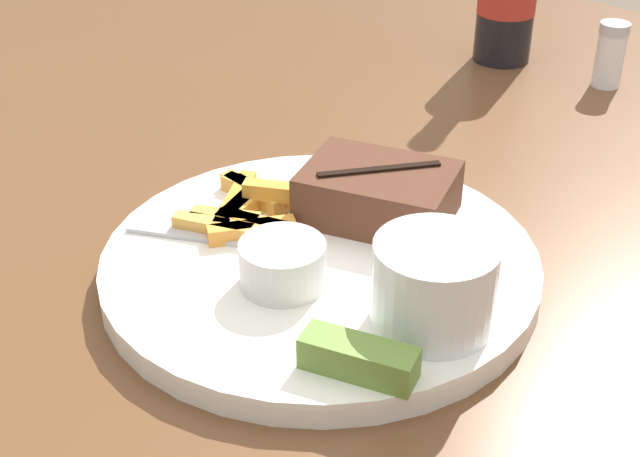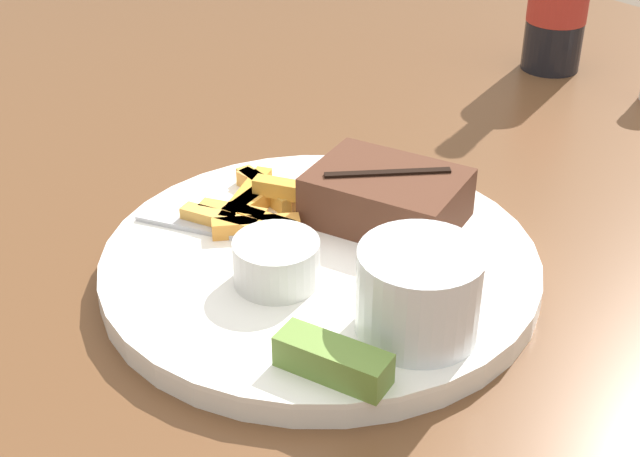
{
  "view_description": "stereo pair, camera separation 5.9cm",
  "coord_description": "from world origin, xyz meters",
  "px_view_note": "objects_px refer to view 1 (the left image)",
  "views": [
    {
      "loc": [
        0.35,
        -0.36,
        1.08
      ],
      "look_at": [
        0.0,
        0.0,
        0.77
      ],
      "focal_mm": 50.0,
      "sensor_mm": 36.0,
      "label": 1
    },
    {
      "loc": [
        0.39,
        -0.32,
        1.08
      ],
      "look_at": [
        0.0,
        0.0,
        0.77
      ],
      "focal_mm": 50.0,
      "sensor_mm": 36.0,
      "label": 2
    }
  ],
  "objects_px": {
    "dipping_sauce_cup": "(283,262)",
    "salt_shaker": "(610,54)",
    "dinner_plate": "(320,265)",
    "coleslaw_cup": "(434,280)",
    "steak_portion": "(378,193)",
    "fork_utensil": "(211,237)",
    "pickle_spear": "(359,358)"
  },
  "relations": [
    {
      "from": "dipping_sauce_cup",
      "to": "pickle_spear",
      "type": "xyz_separation_m",
      "value": [
        0.09,
        -0.03,
        -0.01
      ]
    },
    {
      "from": "steak_portion",
      "to": "fork_utensil",
      "type": "distance_m",
      "value": 0.12
    },
    {
      "from": "steak_portion",
      "to": "coleslaw_cup",
      "type": "xyz_separation_m",
      "value": [
        0.11,
        -0.07,
        0.01
      ]
    },
    {
      "from": "fork_utensil",
      "to": "salt_shaker",
      "type": "distance_m",
      "value": 0.48
    },
    {
      "from": "pickle_spear",
      "to": "steak_portion",
      "type": "bearing_deg",
      "value": 127.35
    },
    {
      "from": "dipping_sauce_cup",
      "to": "pickle_spear",
      "type": "relative_size",
      "value": 0.8
    },
    {
      "from": "dinner_plate",
      "to": "pickle_spear",
      "type": "xyz_separation_m",
      "value": [
        0.1,
        -0.07,
        0.02
      ]
    },
    {
      "from": "steak_portion",
      "to": "dipping_sauce_cup",
      "type": "distance_m",
      "value": 0.11
    },
    {
      "from": "coleslaw_cup",
      "to": "pickle_spear",
      "type": "bearing_deg",
      "value": -90.98
    },
    {
      "from": "dinner_plate",
      "to": "coleslaw_cup",
      "type": "height_order",
      "value": "coleslaw_cup"
    },
    {
      "from": "pickle_spear",
      "to": "fork_utensil",
      "type": "relative_size",
      "value": 0.57
    },
    {
      "from": "dinner_plate",
      "to": "salt_shaker",
      "type": "xyz_separation_m",
      "value": [
        -0.03,
        0.44,
        0.02
      ]
    },
    {
      "from": "fork_utensil",
      "to": "dipping_sauce_cup",
      "type": "bearing_deg",
      "value": -32.17
    },
    {
      "from": "steak_portion",
      "to": "fork_utensil",
      "type": "height_order",
      "value": "steak_portion"
    },
    {
      "from": "pickle_spear",
      "to": "dinner_plate",
      "type": "bearing_deg",
      "value": 144.08
    },
    {
      "from": "fork_utensil",
      "to": "salt_shaker",
      "type": "relative_size",
      "value": 1.87
    },
    {
      "from": "dinner_plate",
      "to": "coleslaw_cup",
      "type": "xyz_separation_m",
      "value": [
        0.1,
        -0.01,
        0.04
      ]
    },
    {
      "from": "steak_portion",
      "to": "salt_shaker",
      "type": "xyz_separation_m",
      "value": [
        -0.02,
        0.38,
        -0.0
      ]
    },
    {
      "from": "dipping_sauce_cup",
      "to": "salt_shaker",
      "type": "height_order",
      "value": "salt_shaker"
    },
    {
      "from": "steak_portion",
      "to": "salt_shaker",
      "type": "height_order",
      "value": "salt_shaker"
    },
    {
      "from": "dipping_sauce_cup",
      "to": "dinner_plate",
      "type": "bearing_deg",
      "value": 99.99
    },
    {
      "from": "dinner_plate",
      "to": "fork_utensil",
      "type": "relative_size",
      "value": 2.43
    },
    {
      "from": "dipping_sauce_cup",
      "to": "fork_utensil",
      "type": "height_order",
      "value": "dipping_sauce_cup"
    },
    {
      "from": "dinner_plate",
      "to": "dipping_sauce_cup",
      "type": "relative_size",
      "value": 5.32
    },
    {
      "from": "pickle_spear",
      "to": "salt_shaker",
      "type": "relative_size",
      "value": 1.07
    },
    {
      "from": "steak_portion",
      "to": "dipping_sauce_cup",
      "type": "xyz_separation_m",
      "value": [
        0.01,
        -0.11,
        -0.0
      ]
    },
    {
      "from": "dinner_plate",
      "to": "steak_portion",
      "type": "xyz_separation_m",
      "value": [
        -0.01,
        0.07,
        0.03
      ]
    },
    {
      "from": "fork_utensil",
      "to": "coleslaw_cup",
      "type": "bearing_deg",
      "value": -19.71
    },
    {
      "from": "steak_portion",
      "to": "pickle_spear",
      "type": "xyz_separation_m",
      "value": [
        0.1,
        -0.14,
        -0.01
      ]
    },
    {
      "from": "coleslaw_cup",
      "to": "steak_portion",
      "type": "bearing_deg",
      "value": 145.44
    },
    {
      "from": "dinner_plate",
      "to": "salt_shaker",
      "type": "bearing_deg",
      "value": 93.71
    },
    {
      "from": "dinner_plate",
      "to": "steak_portion",
      "type": "height_order",
      "value": "steak_portion"
    }
  ]
}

